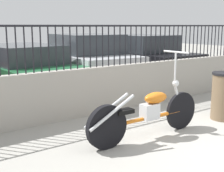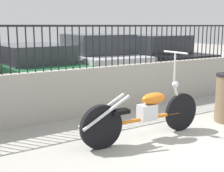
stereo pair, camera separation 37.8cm
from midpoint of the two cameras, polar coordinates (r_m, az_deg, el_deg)
The scene contains 7 objects.
ground_plane at distance 4.70m, azimuth 17.63°, elevation -10.95°, with size 40.00×40.00×0.00m, color gray.
low_wall at distance 6.38m, azimuth -1.29°, elevation -0.35°, with size 8.66×0.18×0.92m.
fence_railing at distance 6.26m, azimuth -1.33°, elevation 8.43°, with size 8.66×0.04×0.81m.
motorcycle_orange at distance 4.74m, azimuth 3.34°, elevation -5.09°, with size 2.14×0.52×1.32m.
car_green at distance 8.41m, azimuth -17.69°, elevation 3.12°, with size 2.06×4.45×1.24m.
car_silver at distance 9.35m, azimuth -6.23°, elevation 4.88°, with size 2.10×4.22×1.47m.
car_black at distance 10.33m, azimuth 3.34°, elevation 5.42°, with size 1.85×4.61×1.42m.
Camera 1 is at (-3.73, -2.41, 1.72)m, focal length 50.00 mm.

